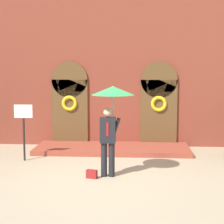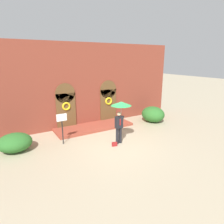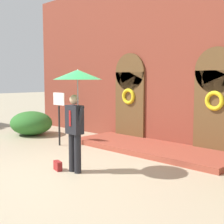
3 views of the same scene
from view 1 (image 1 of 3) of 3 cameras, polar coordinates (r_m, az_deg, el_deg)
The scene contains 5 objects.
ground_plane at distance 9.87m, azimuth -1.12°, elevation -9.90°, with size 80.00×80.00×0.00m, color tan.
building_facade at distance 13.59m, azimuth 0.36°, elevation 6.15°, with size 14.00×2.30×5.60m.
person_with_umbrella at distance 9.57m, azimuth -0.07°, elevation 1.26°, with size 1.10×1.10×2.36m.
handbag at distance 9.76m, azimuth -3.11°, elevation -9.43°, with size 0.28×0.12×0.22m, color maroon.
sign_post at distance 11.65m, azimuth -13.32°, elevation -1.63°, with size 0.56×0.06×1.72m.
Camera 1 is at (0.82, -9.42, 2.85)m, focal length 60.00 mm.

